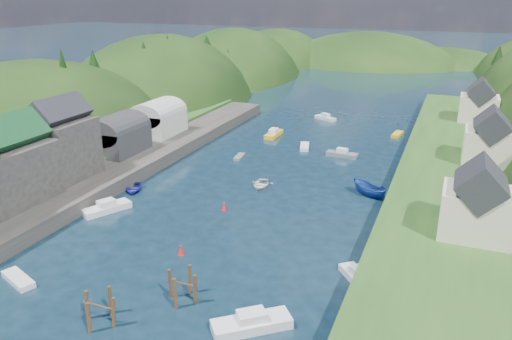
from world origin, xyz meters
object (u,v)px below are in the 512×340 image
at_px(piling_cluster_near, 100,311).
at_px(channel_buoy_far, 224,207).
at_px(channel_buoy_near, 181,250).
at_px(piling_cluster_far, 183,289).

distance_m(piling_cluster_near, channel_buoy_far, 24.83).
height_order(piling_cluster_near, channel_buoy_far, piling_cluster_near).
bearing_deg(channel_buoy_near, channel_buoy_far, 93.23).
height_order(piling_cluster_near, channel_buoy_near, piling_cluster_near).
relative_size(piling_cluster_near, channel_buoy_far, 3.06).
xyz_separation_m(piling_cluster_near, piling_cluster_far, (4.85, 5.44, 0.10)).
bearing_deg(piling_cluster_far, channel_buoy_far, 104.74).
bearing_deg(piling_cluster_far, piling_cluster_near, -131.75).
height_order(piling_cluster_near, piling_cluster_far, piling_cluster_far).
bearing_deg(channel_buoy_far, piling_cluster_near, -89.43).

